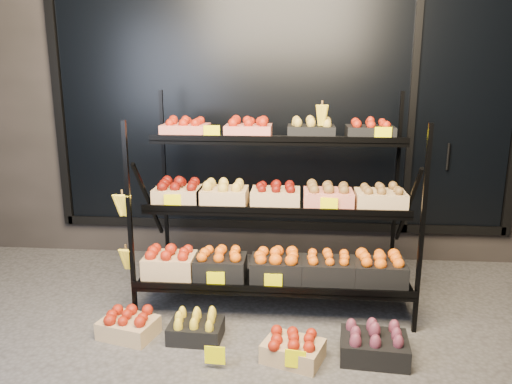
# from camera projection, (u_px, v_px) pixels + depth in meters

# --- Properties ---
(ground) EXTENTS (24.00, 24.00, 0.00)m
(ground) POSITION_uv_depth(u_px,v_px,m) (270.00, 338.00, 3.50)
(ground) COLOR #514F4C
(ground) RESTS_ON ground
(building) EXTENTS (6.00, 2.08, 3.50)m
(building) POSITION_uv_depth(u_px,v_px,m) (284.00, 77.00, 5.58)
(building) COLOR #2D2826
(building) RESTS_ON ground
(display_rack) EXTENTS (2.18, 1.02, 1.68)m
(display_rack) POSITION_uv_depth(u_px,v_px,m) (274.00, 207.00, 3.89)
(display_rack) COLOR black
(display_rack) RESTS_ON ground
(tag_floor_a) EXTENTS (0.13, 0.01, 0.12)m
(tag_floor_a) POSITION_uv_depth(u_px,v_px,m) (215.00, 361.00, 3.13)
(tag_floor_a) COLOR #FFF400
(tag_floor_a) RESTS_ON ground
(tag_floor_b) EXTENTS (0.13, 0.01, 0.12)m
(tag_floor_b) POSITION_uv_depth(u_px,v_px,m) (295.00, 365.00, 3.09)
(tag_floor_b) COLOR #FFF400
(tag_floor_b) RESTS_ON ground
(floor_crate_left) EXTENTS (0.43, 0.36, 0.19)m
(floor_crate_left) POSITION_uv_depth(u_px,v_px,m) (128.00, 324.00, 3.51)
(floor_crate_left) COLOR tan
(floor_crate_left) RESTS_ON ground
(floor_crate_midleft) EXTENTS (0.37, 0.28, 0.19)m
(floor_crate_midleft) POSITION_uv_depth(u_px,v_px,m) (196.00, 327.00, 3.47)
(floor_crate_midleft) COLOR black
(floor_crate_midleft) RESTS_ON ground
(floor_crate_midright) EXTENTS (0.44, 0.38, 0.19)m
(floor_crate_midright) POSITION_uv_depth(u_px,v_px,m) (293.00, 347.00, 3.22)
(floor_crate_midright) COLOR tan
(floor_crate_midright) RESTS_ON ground
(floor_crate_right) EXTENTS (0.46, 0.35, 0.21)m
(floor_crate_right) POSITION_uv_depth(u_px,v_px,m) (374.00, 344.00, 3.24)
(floor_crate_right) COLOR black
(floor_crate_right) RESTS_ON ground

